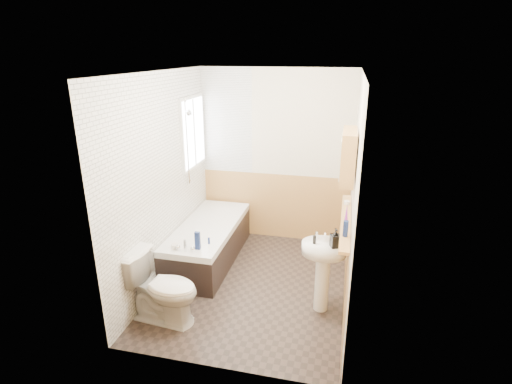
% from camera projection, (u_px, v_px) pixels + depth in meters
% --- Properties ---
extents(floor, '(2.80, 2.80, 0.00)m').
position_uv_depth(floor, '(253.00, 284.00, 4.89)').
color(floor, black).
rests_on(floor, ground).
extents(ceiling, '(2.80, 2.80, 0.00)m').
position_uv_depth(ceiling, '(253.00, 72.00, 4.06)').
color(ceiling, white).
rests_on(ceiling, ground).
extents(wall_back, '(2.20, 0.02, 2.50)m').
position_uv_depth(wall_back, '(276.00, 157.00, 5.77)').
color(wall_back, beige).
rests_on(wall_back, ground).
extents(wall_front, '(2.20, 0.02, 2.50)m').
position_uv_depth(wall_front, '(212.00, 244.00, 3.18)').
color(wall_front, beige).
rests_on(wall_front, ground).
extents(wall_left, '(0.02, 2.80, 2.50)m').
position_uv_depth(wall_left, '(162.00, 181.00, 4.71)').
color(wall_left, beige).
rests_on(wall_left, ground).
extents(wall_right, '(0.02, 2.80, 2.50)m').
position_uv_depth(wall_right, '(354.00, 196.00, 4.24)').
color(wall_right, beige).
rests_on(wall_right, ground).
extents(wainscot_right, '(0.01, 2.80, 1.00)m').
position_uv_depth(wainscot_right, '(347.00, 258.00, 4.49)').
color(wainscot_right, tan).
rests_on(wainscot_right, wall_right).
extents(wainscot_front, '(2.20, 0.01, 1.00)m').
position_uv_depth(wainscot_front, '(216.00, 320.00, 3.45)').
color(wainscot_front, tan).
rests_on(wainscot_front, wall_front).
extents(wainscot_back, '(2.20, 0.01, 1.00)m').
position_uv_depth(wainscot_back, '(275.00, 206.00, 6.00)').
color(wainscot_back, tan).
rests_on(wainscot_back, wall_back).
extents(tile_cladding_left, '(0.01, 2.80, 2.50)m').
position_uv_depth(tile_cladding_left, '(164.00, 181.00, 4.71)').
color(tile_cladding_left, white).
rests_on(tile_cladding_left, wall_left).
extents(tile_return_back, '(0.75, 0.01, 1.50)m').
position_uv_depth(tile_return_back, '(226.00, 121.00, 5.74)').
color(tile_return_back, white).
rests_on(tile_return_back, wall_back).
extents(window, '(0.03, 0.79, 0.99)m').
position_uv_depth(window, '(194.00, 133.00, 5.44)').
color(window, white).
rests_on(window, wall_left).
extents(bathtub, '(0.70, 1.74, 0.66)m').
position_uv_depth(bathtub, '(209.00, 241.00, 5.38)').
color(bathtub, black).
rests_on(bathtub, floor).
extents(shower_riser, '(0.10, 0.08, 1.15)m').
position_uv_depth(shower_riser, '(187.00, 134.00, 5.17)').
color(shower_riser, silver).
rests_on(shower_riser, wall_left).
extents(toilet, '(0.82, 0.51, 0.76)m').
position_uv_depth(toilet, '(163.00, 288.00, 4.14)').
color(toilet, white).
rests_on(toilet, floor).
extents(sink, '(0.47, 0.38, 0.91)m').
position_uv_depth(sink, '(323.00, 263.00, 4.24)').
color(sink, white).
rests_on(sink, floor).
extents(pine_shelf, '(0.10, 1.50, 0.03)m').
position_uv_depth(pine_shelf, '(346.00, 220.00, 4.17)').
color(pine_shelf, tan).
rests_on(pine_shelf, wall_right).
extents(medicine_cabinet, '(0.15, 0.58, 0.52)m').
position_uv_depth(medicine_cabinet, '(348.00, 156.00, 3.99)').
color(medicine_cabinet, tan).
rests_on(medicine_cabinet, wall_right).
extents(foam_can, '(0.06, 0.06, 0.16)m').
position_uv_depth(foam_can, '(346.00, 229.00, 3.75)').
color(foam_can, navy).
rests_on(foam_can, pine_shelf).
extents(green_bottle, '(0.05, 0.05, 0.24)m').
position_uv_depth(green_bottle, '(346.00, 215.00, 3.95)').
color(green_bottle, purple).
rests_on(green_bottle, pine_shelf).
extents(black_jar, '(0.07, 0.07, 0.04)m').
position_uv_depth(black_jar, '(347.00, 203.00, 4.56)').
color(black_jar, silver).
rests_on(black_jar, pine_shelf).
extents(soap_bottle, '(0.16, 0.22, 0.09)m').
position_uv_depth(soap_bottle, '(335.00, 243.00, 4.07)').
color(soap_bottle, black).
rests_on(soap_bottle, sink).
extents(clear_bottle, '(0.04, 0.04, 0.09)m').
position_uv_depth(clear_bottle, '(314.00, 240.00, 4.14)').
color(clear_bottle, black).
rests_on(clear_bottle, sink).
extents(blue_gel, '(0.06, 0.04, 0.22)m').
position_uv_depth(blue_gel, '(198.00, 241.00, 4.61)').
color(blue_gel, navy).
rests_on(blue_gel, bathtub).
extents(cream_jar, '(0.10, 0.10, 0.05)m').
position_uv_depth(cream_jar, '(175.00, 246.00, 4.65)').
color(cream_jar, silver).
rests_on(cream_jar, bathtub).
extents(orange_bottle, '(0.03, 0.03, 0.08)m').
position_uv_depth(orange_bottle, '(209.00, 241.00, 4.76)').
color(orange_bottle, navy).
rests_on(orange_bottle, bathtub).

